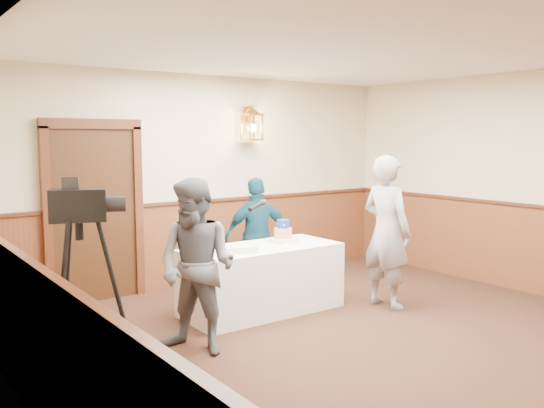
{
  "coord_description": "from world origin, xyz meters",
  "views": [
    {
      "loc": [
        -3.89,
        -3.33,
        1.97
      ],
      "look_at": [
        -0.23,
        1.7,
        1.25
      ],
      "focal_mm": 38.0,
      "sensor_mm": 36.0,
      "label": 1
    }
  ],
  "objects_px": {
    "interviewer": "(197,266)",
    "assistant_p": "(257,236)",
    "display_table": "(262,279)",
    "sheet_cake_green": "(203,247)",
    "sheet_cake_yellow": "(239,249)",
    "baker": "(386,232)",
    "tv_camera_rig": "(82,308)",
    "tiered_cake": "(283,233)"
  },
  "relations": [
    {
      "from": "assistant_p",
      "to": "tv_camera_rig",
      "type": "distance_m",
      "value": 3.28
    },
    {
      "from": "display_table",
      "to": "sheet_cake_green",
      "type": "height_order",
      "value": "sheet_cake_green"
    },
    {
      "from": "baker",
      "to": "assistant_p",
      "type": "relative_size",
      "value": 1.2
    },
    {
      "from": "sheet_cake_green",
      "to": "assistant_p",
      "type": "distance_m",
      "value": 1.18
    },
    {
      "from": "display_table",
      "to": "tiered_cake",
      "type": "height_order",
      "value": "tiered_cake"
    },
    {
      "from": "sheet_cake_yellow",
      "to": "interviewer",
      "type": "height_order",
      "value": "interviewer"
    },
    {
      "from": "display_table",
      "to": "sheet_cake_green",
      "type": "relative_size",
      "value": 5.44
    },
    {
      "from": "interviewer",
      "to": "baker",
      "type": "xyz_separation_m",
      "value": [
        2.47,
        -0.01,
        0.08
      ]
    },
    {
      "from": "interviewer",
      "to": "assistant_p",
      "type": "xyz_separation_m",
      "value": [
        1.61,
        1.36,
        -0.07
      ]
    },
    {
      "from": "tiered_cake",
      "to": "sheet_cake_green",
      "type": "height_order",
      "value": "tiered_cake"
    },
    {
      "from": "baker",
      "to": "assistant_p",
      "type": "bearing_deg",
      "value": 28.82
    },
    {
      "from": "interviewer",
      "to": "assistant_p",
      "type": "bearing_deg",
      "value": 100.11
    },
    {
      "from": "sheet_cake_green",
      "to": "interviewer",
      "type": "height_order",
      "value": "interviewer"
    },
    {
      "from": "sheet_cake_yellow",
      "to": "sheet_cake_green",
      "type": "bearing_deg",
      "value": 132.98
    },
    {
      "from": "sheet_cake_green",
      "to": "tiered_cake",
      "type": "bearing_deg",
      "value": -5.96
    },
    {
      "from": "display_table",
      "to": "assistant_p",
      "type": "distance_m",
      "value": 0.87
    },
    {
      "from": "sheet_cake_yellow",
      "to": "assistant_p",
      "type": "distance_m",
      "value": 1.13
    },
    {
      "from": "tiered_cake",
      "to": "assistant_p",
      "type": "bearing_deg",
      "value": 84.48
    },
    {
      "from": "tiered_cake",
      "to": "assistant_p",
      "type": "distance_m",
      "value": 0.63
    },
    {
      "from": "tiered_cake",
      "to": "assistant_p",
      "type": "relative_size",
      "value": 0.19
    },
    {
      "from": "tv_camera_rig",
      "to": "interviewer",
      "type": "bearing_deg",
      "value": 39.43
    },
    {
      "from": "sheet_cake_yellow",
      "to": "baker",
      "type": "height_order",
      "value": "baker"
    },
    {
      "from": "display_table",
      "to": "baker",
      "type": "bearing_deg",
      "value": -28.54
    },
    {
      "from": "interviewer",
      "to": "assistant_p",
      "type": "distance_m",
      "value": 2.11
    },
    {
      "from": "tiered_cake",
      "to": "baker",
      "type": "height_order",
      "value": "baker"
    },
    {
      "from": "sheet_cake_green",
      "to": "sheet_cake_yellow",
      "type": "bearing_deg",
      "value": -47.02
    },
    {
      "from": "tiered_cake",
      "to": "interviewer",
      "type": "relative_size",
      "value": 0.17
    },
    {
      "from": "sheet_cake_green",
      "to": "interviewer",
      "type": "xyz_separation_m",
      "value": [
        -0.54,
        -0.85,
        0.02
      ]
    },
    {
      "from": "tiered_cake",
      "to": "tv_camera_rig",
      "type": "height_order",
      "value": "tv_camera_rig"
    },
    {
      "from": "display_table",
      "to": "sheet_cake_green",
      "type": "xyz_separation_m",
      "value": [
        -0.66,
        0.17,
        0.41
      ]
    },
    {
      "from": "tiered_cake",
      "to": "interviewer",
      "type": "height_order",
      "value": "interviewer"
    },
    {
      "from": "interviewer",
      "to": "baker",
      "type": "distance_m",
      "value": 2.48
    },
    {
      "from": "sheet_cake_green",
      "to": "baker",
      "type": "distance_m",
      "value": 2.12
    },
    {
      "from": "sheet_cake_green",
      "to": "baker",
      "type": "bearing_deg",
      "value": -24.09
    },
    {
      "from": "tv_camera_rig",
      "to": "baker",
      "type": "bearing_deg",
      "value": 26.89
    },
    {
      "from": "tv_camera_rig",
      "to": "assistant_p",
      "type": "bearing_deg",
      "value": 53.19
    },
    {
      "from": "tv_camera_rig",
      "to": "tiered_cake",
      "type": "bearing_deg",
      "value": 43.69
    },
    {
      "from": "sheet_cake_green",
      "to": "interviewer",
      "type": "relative_size",
      "value": 0.21
    },
    {
      "from": "display_table",
      "to": "interviewer",
      "type": "xyz_separation_m",
      "value": [
        -1.2,
        -0.68,
        0.43
      ]
    },
    {
      "from": "display_table",
      "to": "tv_camera_rig",
      "type": "xyz_separation_m",
      "value": [
        -2.37,
        -1.07,
        0.34
      ]
    },
    {
      "from": "assistant_p",
      "to": "tv_camera_rig",
      "type": "xyz_separation_m",
      "value": [
        -2.78,
        -1.75,
        -0.02
      ]
    },
    {
      "from": "tiered_cake",
      "to": "tv_camera_rig",
      "type": "bearing_deg",
      "value": -157.3
    }
  ]
}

